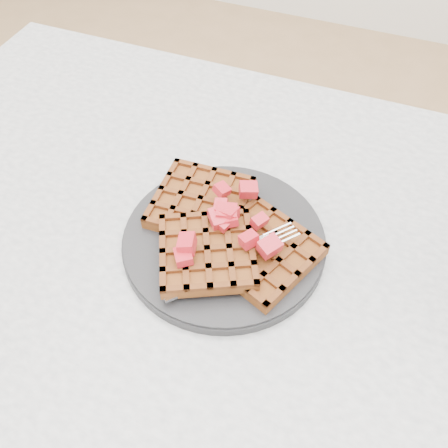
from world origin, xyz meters
TOP-DOWN VIEW (x-y plane):
  - table at (0.00, 0.00)m, footprint 1.20×0.80m
  - plate at (-0.06, 0.04)m, footprint 0.25×0.25m
  - waffles at (-0.06, 0.03)m, footprint 0.23×0.21m
  - strawberry_pile at (-0.06, 0.04)m, footprint 0.15×0.15m
  - fork at (-0.03, 0.00)m, footprint 0.13×0.15m

SIDE VIEW (x-z plane):
  - table at x=0.00m, z-range 0.26..1.01m
  - plate at x=-0.06m, z-range 0.75..0.77m
  - fork at x=-0.03m, z-range 0.77..0.78m
  - waffles at x=-0.06m, z-range 0.76..0.79m
  - strawberry_pile at x=-0.06m, z-range 0.79..0.82m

